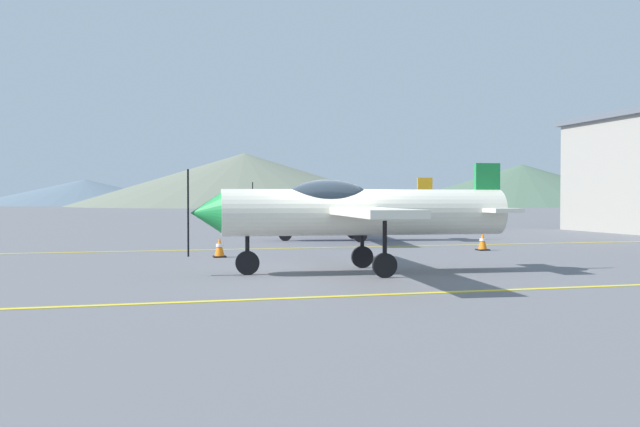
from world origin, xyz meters
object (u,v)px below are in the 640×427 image
Objects in this scene: airplane_near at (353,211)px; traffic_cone_side at (483,241)px; traffic_cone_front at (220,247)px; airplane_mid at (345,205)px.

traffic_cone_side is (6.04, 5.27, -1.12)m from airplane_near.
airplane_near is at bearing -138.91° from traffic_cone_side.
airplane_near reaches higher than traffic_cone_front.
airplane_near is at bearing -63.22° from traffic_cone_front.
airplane_mid is at bearing 48.40° from traffic_cone_front.
airplane_mid reaches higher than traffic_cone_front.
traffic_cone_side is at bearing -64.40° from airplane_mid.
airplane_mid is at bearing 74.06° from airplane_near.
traffic_cone_front is 8.49m from traffic_cone_side.
traffic_cone_front is at bearing -131.60° from airplane_mid.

